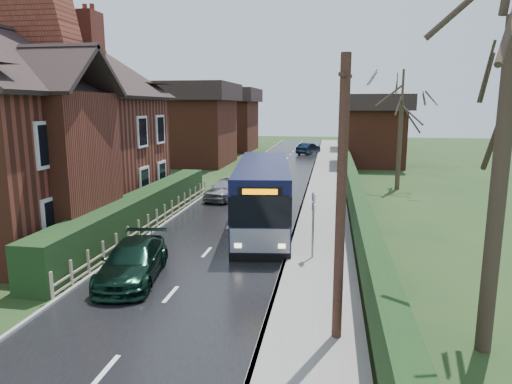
% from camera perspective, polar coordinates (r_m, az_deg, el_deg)
% --- Properties ---
extents(ground, '(140.00, 140.00, 0.00)m').
position_cam_1_polar(ground, '(15.79, -8.12, -9.76)').
color(ground, '#2C401B').
rests_on(ground, ground).
extents(road, '(6.00, 100.00, 0.02)m').
position_cam_1_polar(road, '(25.12, -1.32, -1.90)').
color(road, black).
rests_on(road, ground).
extents(pavement, '(2.50, 100.00, 0.14)m').
position_cam_1_polar(pavement, '(24.69, 8.42, -2.09)').
color(pavement, slate).
rests_on(pavement, ground).
extents(kerb_right, '(0.12, 100.00, 0.14)m').
position_cam_1_polar(kerb_right, '(24.74, 5.64, -2.01)').
color(kerb_right, gray).
rests_on(kerb_right, ground).
extents(kerb_left, '(0.12, 100.00, 0.10)m').
position_cam_1_polar(kerb_left, '(25.84, -7.99, -1.56)').
color(kerb_left, gray).
rests_on(kerb_left, ground).
extents(front_hedge, '(1.20, 16.00, 1.60)m').
position_cam_1_polar(front_hedge, '(21.39, -14.18, -2.30)').
color(front_hedge, black).
rests_on(front_hedge, ground).
extents(picket_fence, '(0.10, 16.00, 0.90)m').
position_cam_1_polar(picket_fence, '(21.19, -12.28, -3.31)').
color(picket_fence, '#988D67').
rests_on(picket_fence, ground).
extents(right_wall_hedge, '(0.60, 50.00, 1.80)m').
position_cam_1_polar(right_wall_hedge, '(24.53, 12.10, -0.04)').
color(right_wall_hedge, '#602A1B').
rests_on(right_wall_hedge, ground).
extents(brick_house, '(9.30, 14.60, 10.30)m').
position_cam_1_polar(brick_house, '(23.09, -25.98, 6.86)').
color(brick_house, '#602A1B').
rests_on(brick_house, ground).
extents(bus, '(3.45, 9.99, 2.97)m').
position_cam_1_polar(bus, '(20.74, 0.86, -0.47)').
color(bus, black).
rests_on(bus, ground).
extents(car_silver, '(2.38, 4.06, 1.30)m').
position_cam_1_polar(car_silver, '(27.16, -3.69, 0.41)').
color(car_silver, '#A7A6AB').
rests_on(car_silver, ground).
extents(car_green, '(2.34, 4.38, 1.21)m').
position_cam_1_polar(car_green, '(15.24, -15.15, -8.39)').
color(car_green, black).
rests_on(car_green, ground).
extents(car_distant, '(2.73, 4.14, 1.29)m').
position_cam_1_polar(car_distant, '(53.16, 6.56, 5.41)').
color(car_distant, black).
rests_on(car_distant, ground).
extents(bus_stop_sign, '(0.15, 0.38, 2.52)m').
position_cam_1_polar(bus_stop_sign, '(16.25, 7.17, -3.02)').
color(bus_stop_sign, slate).
rests_on(bus_stop_sign, ground).
extents(telegraph_pole, '(0.31, 0.84, 6.61)m').
position_cam_1_polar(telegraph_pole, '(10.36, 10.57, -1.46)').
color(telegraph_pole, '#321D16').
rests_on(telegraph_pole, ground).
extents(tree_right_far, '(4.26, 4.26, 8.23)m').
position_cam_1_polar(tree_right_far, '(31.48, 17.82, 11.41)').
color(tree_right_far, '#362B1F').
rests_on(tree_right_far, ground).
extents(tree_house_side, '(4.42, 4.42, 10.05)m').
position_cam_1_polar(tree_house_side, '(32.70, -19.55, 13.64)').
color(tree_house_side, '#3E3124').
rests_on(tree_house_side, ground).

